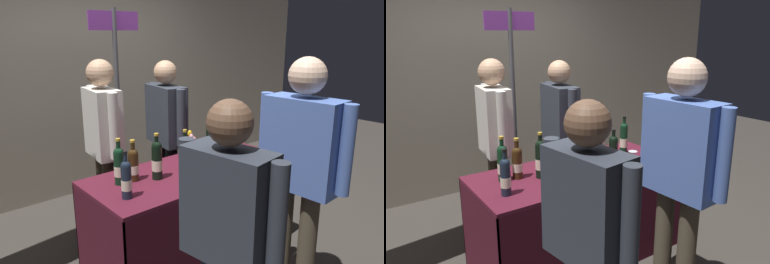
{
  "view_description": "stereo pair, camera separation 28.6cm",
  "coord_description": "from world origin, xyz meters",
  "views": [
    {
      "loc": [
        -1.79,
        -2.1,
        1.82
      ],
      "look_at": [
        0.0,
        0.0,
        1.08
      ],
      "focal_mm": 34.83,
      "sensor_mm": 36.0,
      "label": 1
    },
    {
      "loc": [
        -1.56,
        -2.27,
        1.82
      ],
      "look_at": [
        0.0,
        0.0,
        1.08
      ],
      "focal_mm": 34.83,
      "sensor_mm": 36.0,
      "label": 2
    }
  ],
  "objects": [
    {
      "name": "taster_foreground_right",
      "position": [
        0.19,
        -0.85,
        1.02
      ],
      "size": [
        0.23,
        0.65,
        1.68
      ],
      "rotation": [
        0.0,
        0.0,
        1.62
      ],
      "color": "#4C4233",
      "rests_on": "ground_plane"
    },
    {
      "name": "display_bottle_6",
      "position": [
        0.18,
        -0.03,
        0.91
      ],
      "size": [
        0.07,
        0.07,
        0.32
      ],
      "color": "#192333",
      "rests_on": "tasting_table"
    },
    {
      "name": "display_bottle_7",
      "position": [
        0.54,
        0.08,
        0.92
      ],
      "size": [
        0.07,
        0.07,
        0.34
      ],
      "color": "black",
      "rests_on": "tasting_table"
    },
    {
      "name": "featured_wine_bottle",
      "position": [
        -0.33,
        0.01,
        0.92
      ],
      "size": [
        0.08,
        0.08,
        0.35
      ],
      "color": "black",
      "rests_on": "tasting_table"
    },
    {
      "name": "taster_foreground_left",
      "position": [
        -0.64,
        -1.01,
        0.92
      ],
      "size": [
        0.27,
        0.59,
        1.54
      ],
      "rotation": [
        0.0,
        0.0,
        1.71
      ],
      "color": "#2D3347",
      "rests_on": "ground_plane"
    },
    {
      "name": "display_bottle_5",
      "position": [
        0.3,
        -0.06,
        0.9
      ],
      "size": [
        0.07,
        0.07,
        0.29
      ],
      "color": "black",
      "rests_on": "tasting_table"
    },
    {
      "name": "flower_vase",
      "position": [
        -0.18,
        -0.21,
        0.9
      ],
      "size": [
        0.09,
        0.09,
        0.39
      ],
      "color": "tan",
      "rests_on": "tasting_table"
    },
    {
      "name": "display_bottle_3",
      "position": [
        0.35,
        0.17,
        0.92
      ],
      "size": [
        0.07,
        0.07,
        0.33
      ],
      "color": "black",
      "rests_on": "tasting_table"
    },
    {
      "name": "display_bottle_1",
      "position": [
        -0.59,
        0.1,
        0.92
      ],
      "size": [
        0.08,
        0.08,
        0.34
      ],
      "color": "black",
      "rests_on": "tasting_table"
    },
    {
      "name": "vendor_assistant",
      "position": [
        -0.41,
        0.66,
        0.96
      ],
      "size": [
        0.26,
        0.56,
        1.61
      ],
      "rotation": [
        0.0,
        0.0,
        -1.69
      ],
      "color": "#4C4233",
      "rests_on": "ground_plane"
    },
    {
      "name": "booth_signpost",
      "position": [
        -0.07,
        1.0,
        1.24
      ],
      "size": [
        0.5,
        0.04,
        2.03
      ],
      "color": "#47474C",
      "rests_on": "ground_plane"
    },
    {
      "name": "back_partition",
      "position": [
        0.0,
        1.9,
        1.25
      ],
      "size": [
        7.37,
        0.12,
        2.5
      ],
      "primitive_type": "cube",
      "color": "#B2A893",
      "rests_on": "ground_plane"
    },
    {
      "name": "display_bottle_0",
      "position": [
        -0.04,
        0.04,
        0.91
      ],
      "size": [
        0.07,
        0.07,
        0.32
      ],
      "color": "black",
      "rests_on": "tasting_table"
    },
    {
      "name": "tasting_table",
      "position": [
        0.0,
        0.0,
        0.53
      ],
      "size": [
        1.67,
        0.72,
        0.78
      ],
      "color": "#4C1423",
      "rests_on": "ground_plane"
    },
    {
      "name": "vendor_presenter",
      "position": [
        0.26,
        0.68,
        0.94
      ],
      "size": [
        0.27,
        0.63,
        1.57
      ],
      "rotation": [
        0.0,
        0.0,
        -1.71
      ],
      "color": "black",
      "rests_on": "ground_plane"
    },
    {
      "name": "ground_plane",
      "position": [
        0.0,
        0.0,
        0.0
      ],
      "size": [
        12.0,
        12.0,
        0.0
      ],
      "primitive_type": "plane",
      "color": "#38332D"
    },
    {
      "name": "wine_glass_near_vendor",
      "position": [
        0.4,
        -0.19,
        0.86
      ],
      "size": [
        0.07,
        0.07,
        0.12
      ],
      "color": "silver",
      "rests_on": "tasting_table"
    },
    {
      "name": "display_bottle_4",
      "position": [
        -0.48,
        0.09,
        0.9
      ],
      "size": [
        0.08,
        0.08,
        0.31
      ],
      "color": "#38230F",
      "rests_on": "tasting_table"
    },
    {
      "name": "display_bottle_2",
      "position": [
        -0.67,
        -0.13,
        0.91
      ],
      "size": [
        0.07,
        0.07,
        0.32
      ],
      "color": "#192333",
      "rests_on": "tasting_table"
    }
  ]
}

